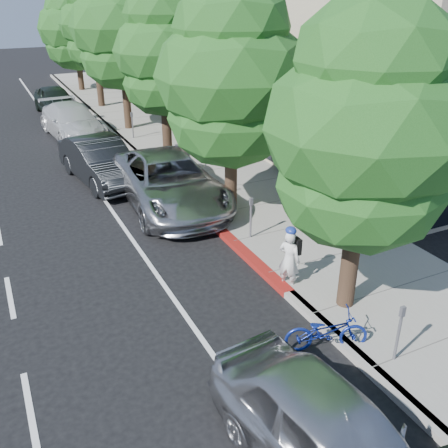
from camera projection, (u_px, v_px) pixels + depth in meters
ground at (268, 277)px, 13.11m from camera, size 120.00×120.00×0.00m
sidewalk at (217, 170)px, 20.48m from camera, size 4.60×56.00×0.15m
curb at (165, 179)px, 19.57m from camera, size 0.30×56.00×0.15m
curb_red_segment at (250, 258)px, 13.89m from camera, size 0.32×4.00×0.15m
storefront_building at (256, 49)px, 30.00m from camera, size 10.00×36.00×7.00m
street_tree_0 at (366, 132)px, 10.00m from camera, size 4.27×4.27×6.95m
street_tree_1 at (232, 79)px, 14.80m from camera, size 4.64×4.64×7.26m
street_tree_2 at (163, 53)px, 19.62m from camera, size 3.94×3.94×7.18m
street_tree_3 at (121, 29)px, 24.27m from camera, size 4.95×4.95×8.16m
street_tree_4 at (93, 25)px, 29.22m from camera, size 4.00×4.00×7.60m
street_tree_5 at (75, 29)px, 34.35m from camera, size 5.01×5.01×7.10m
cyclist at (289, 260)px, 12.36m from camera, size 0.61×0.69×1.58m
bicycle at (326, 331)px, 10.32m from camera, size 1.85×1.20×0.92m
silver_suv at (169, 182)px, 17.02m from camera, size 3.22×6.49×1.77m
dark_sedan at (101, 161)px, 19.18m from camera, size 2.44×5.27×1.67m
white_pickup at (72, 121)px, 24.95m from camera, size 2.76×5.73×1.61m
dark_suv_far at (55, 100)px, 29.52m from camera, size 2.20×4.82×1.60m
near_car_a at (331, 440)px, 7.44m from camera, size 2.43×4.86×1.59m
pedestrian at (228, 131)px, 22.75m from camera, size 0.94×0.84×1.60m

